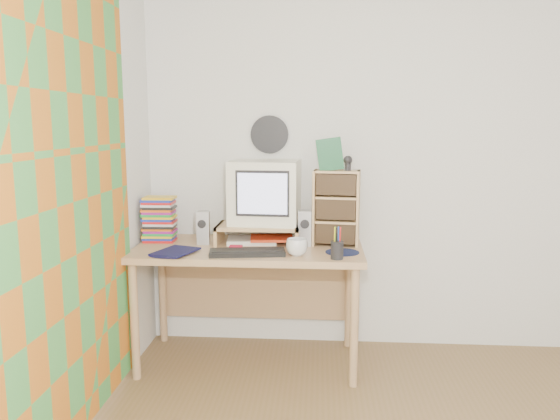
# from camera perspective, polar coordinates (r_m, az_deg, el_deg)

# --- Properties ---
(back_wall) EXTENTS (3.50, 0.00, 3.50)m
(back_wall) POSITION_cam_1_polar(r_m,az_deg,el_deg) (3.70, 13.48, 4.87)
(back_wall) COLOR white
(back_wall) RESTS_ON floor
(left_wall) EXTENTS (0.00, 3.50, 3.50)m
(left_wall) POSITION_cam_1_polar(r_m,az_deg,el_deg) (2.23, -27.02, 1.52)
(left_wall) COLOR white
(left_wall) RESTS_ON floor
(curtain) EXTENTS (0.00, 2.20, 2.20)m
(curtain) POSITION_cam_1_polar(r_m,az_deg,el_deg) (2.64, -20.78, 0.77)
(curtain) COLOR #C3691B
(curtain) RESTS_ON left_wall
(wall_disc) EXTENTS (0.25, 0.02, 0.25)m
(wall_disc) POSITION_cam_1_polar(r_m,az_deg,el_deg) (3.64, -1.11, 7.89)
(wall_disc) COLOR black
(wall_disc) RESTS_ON back_wall
(desk) EXTENTS (1.40, 0.70, 0.75)m
(desk) POSITION_cam_1_polar(r_m,az_deg,el_deg) (3.48, -3.15, -5.76)
(desk) COLOR tan
(desk) RESTS_ON floor
(monitor_riser) EXTENTS (0.52, 0.30, 0.12)m
(monitor_riser) POSITION_cam_1_polar(r_m,az_deg,el_deg) (3.46, -2.28, -1.95)
(monitor_riser) COLOR tan
(monitor_riser) RESTS_ON desk
(crt_monitor) EXTENTS (0.45, 0.45, 0.40)m
(crt_monitor) POSITION_cam_1_polar(r_m,az_deg,el_deg) (3.47, -1.57, 1.87)
(crt_monitor) COLOR white
(crt_monitor) RESTS_ON monitor_riser
(speaker_left) EXTENTS (0.09, 0.09, 0.21)m
(speaker_left) POSITION_cam_1_polar(r_m,az_deg,el_deg) (3.47, -8.02, -1.84)
(speaker_left) COLOR #A5A4A9
(speaker_left) RESTS_ON desk
(speaker_right) EXTENTS (0.08, 0.08, 0.22)m
(speaker_right) POSITION_cam_1_polar(r_m,az_deg,el_deg) (3.39, 2.62, -1.89)
(speaker_right) COLOR #A5A4A9
(speaker_right) RESTS_ON desk
(keyboard) EXTENTS (0.45, 0.21, 0.03)m
(keyboard) POSITION_cam_1_polar(r_m,az_deg,el_deg) (3.17, -3.44, -4.45)
(keyboard) COLOR black
(keyboard) RESTS_ON desk
(dvd_stack) EXTENTS (0.20, 0.14, 0.28)m
(dvd_stack) POSITION_cam_1_polar(r_m,az_deg,el_deg) (3.59, -12.48, -1.05)
(dvd_stack) COLOR brown
(dvd_stack) RESTS_ON desk
(cd_rack) EXTENTS (0.30, 0.18, 0.47)m
(cd_rack) POSITION_cam_1_polar(r_m,az_deg,el_deg) (3.40, 5.91, 0.22)
(cd_rack) COLOR tan
(cd_rack) RESTS_ON desk
(mug) EXTENTS (0.13, 0.13, 0.10)m
(mug) POSITION_cam_1_polar(r_m,az_deg,el_deg) (3.14, 1.77, -3.90)
(mug) COLOR silver
(mug) RESTS_ON desk
(diary) EXTENTS (0.28, 0.24, 0.05)m
(diary) POSITION_cam_1_polar(r_m,az_deg,el_deg) (3.30, -12.27, -3.96)
(diary) COLOR #0F1039
(diary) RESTS_ON desk
(mousepad) EXTENTS (0.25, 0.25, 0.00)m
(mousepad) POSITION_cam_1_polar(r_m,az_deg,el_deg) (3.24, 6.53, -4.40)
(mousepad) COLOR #101137
(mousepad) RESTS_ON desk
(pen_cup) EXTENTS (0.09, 0.09, 0.14)m
(pen_cup) POSITION_cam_1_polar(r_m,az_deg,el_deg) (3.08, 5.99, -3.83)
(pen_cup) COLOR black
(pen_cup) RESTS_ON desk
(papers) EXTENTS (0.33, 0.26, 0.04)m
(papers) POSITION_cam_1_polar(r_m,az_deg,el_deg) (3.49, -2.15, -3.09)
(papers) COLOR silver
(papers) RESTS_ON desk
(red_box) EXTENTS (0.08, 0.05, 0.04)m
(red_box) POSITION_cam_1_polar(r_m,az_deg,el_deg) (3.25, -4.63, -4.05)
(red_box) COLOR red
(red_box) RESTS_ON desk
(game_box) EXTENTS (0.15, 0.03, 0.20)m
(game_box) POSITION_cam_1_polar(r_m,az_deg,el_deg) (3.36, 5.24, 5.81)
(game_box) COLOR #17532F
(game_box) RESTS_ON cd_rack
(webcam) EXTENTS (0.06, 0.06, 0.09)m
(webcam) POSITION_cam_1_polar(r_m,az_deg,el_deg) (3.35, 7.10, 4.88)
(webcam) COLOR black
(webcam) RESTS_ON cd_rack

